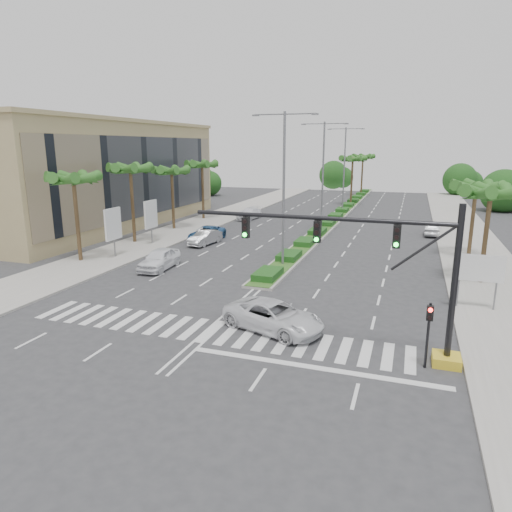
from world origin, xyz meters
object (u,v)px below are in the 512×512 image
at_px(car_parked_b, 205,238).
at_px(car_right, 432,229).
at_px(car_parked_a, 159,259).
at_px(car_crossing, 274,316).
at_px(car_parked_c, 207,234).
at_px(car_parked_d, 249,214).

bearing_deg(car_parked_b, car_right, 38.02).
bearing_deg(car_parked_a, car_crossing, -40.46).
height_order(car_parked_b, car_right, car_parked_b).
bearing_deg(car_parked_c, car_parked_a, -83.78).
xyz_separation_m(car_parked_b, car_parked_d, (-1.34, 16.57, 0.02)).
height_order(car_parked_b, car_parked_c, car_parked_c).
bearing_deg(car_right, car_parked_a, 48.14).
bearing_deg(car_parked_d, car_parked_b, -80.51).
bearing_deg(car_parked_b, car_parked_a, -79.08).
height_order(car_parked_c, car_crossing, car_crossing).
height_order(car_parked_a, car_right, car_parked_a).
bearing_deg(car_parked_c, car_parked_d, 92.88).
relative_size(car_parked_c, car_right, 1.22).
distance_m(car_crossing, car_right, 31.92).
distance_m(car_parked_d, car_crossing, 37.55).
height_order(car_parked_a, car_parked_c, car_parked_a).
height_order(car_parked_a, car_parked_d, car_parked_a).
bearing_deg(car_parked_d, car_crossing, -63.37).
distance_m(car_parked_c, car_parked_d, 14.73).
relative_size(car_parked_d, car_right, 1.17).
bearing_deg(car_crossing, car_right, 3.70).
relative_size(car_parked_b, car_right, 1.00).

